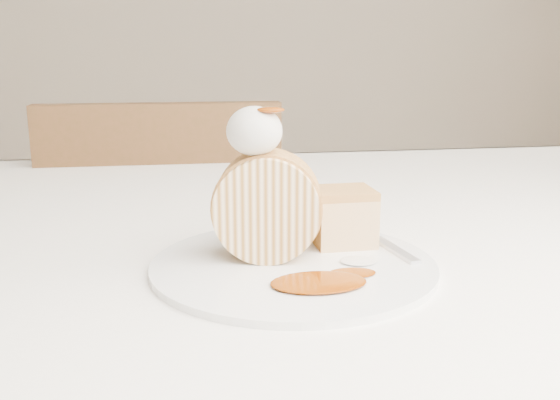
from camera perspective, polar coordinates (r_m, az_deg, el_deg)
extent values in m
cube|color=white|center=(0.69, -5.93, -3.68)|extent=(1.40, 0.90, 0.04)
cube|color=white|center=(1.15, -7.03, -2.83)|extent=(1.40, 0.01, 0.28)
cylinder|color=brown|center=(1.35, 21.61, -12.82)|extent=(0.06, 0.06, 0.71)
cube|color=brown|center=(1.33, -9.91, -9.81)|extent=(0.40, 0.40, 0.04)
cube|color=brown|center=(1.08, -10.58, -2.46)|extent=(0.40, 0.04, 0.42)
cylinder|color=brown|center=(1.58, -3.04, -14.23)|extent=(0.03, 0.03, 0.39)
cylinder|color=brown|center=(1.59, -15.87, -14.60)|extent=(0.03, 0.03, 0.39)
cylinder|color=white|center=(0.54, 1.22, -5.98)|extent=(0.25, 0.25, 0.01)
cylinder|color=#FFE0B1|center=(0.54, -1.18, -0.60)|extent=(0.10, 0.07, 0.09)
cube|color=tan|center=(0.58, 5.78, -1.85)|extent=(0.06, 0.05, 0.05)
ellipsoid|color=silver|center=(0.52, -2.36, 6.33)|extent=(0.05, 0.05, 0.04)
ellipsoid|color=#7E3105|center=(0.51, -0.87, 8.82)|extent=(0.02, 0.02, 0.01)
cube|color=silver|center=(0.59, 9.79, -4.07)|extent=(0.04, 0.15, 0.00)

